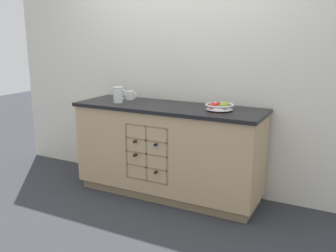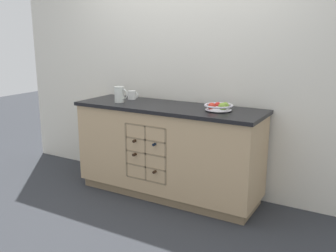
{
  "view_description": "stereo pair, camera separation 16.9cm",
  "coord_description": "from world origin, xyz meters",
  "views": [
    {
      "loc": [
        1.65,
        -3.19,
        1.6
      ],
      "look_at": [
        0.0,
        0.0,
        0.72
      ],
      "focal_mm": 40.0,
      "sensor_mm": 36.0,
      "label": 1
    },
    {
      "loc": [
        1.8,
        -3.11,
        1.6
      ],
      "look_at": [
        0.0,
        0.0,
        0.72
      ],
      "focal_mm": 40.0,
      "sensor_mm": 36.0,
      "label": 2
    }
  ],
  "objects": [
    {
      "name": "kitchen_island",
      "position": [
        -0.0,
        -0.0,
        0.47
      ],
      "size": [
        1.9,
        0.63,
        0.93
      ],
      "color": "#8B7354",
      "rests_on": "ground_plane"
    },
    {
      "name": "back_wall",
      "position": [
        0.0,
        0.35,
        1.27
      ],
      "size": [
        4.4,
        0.06,
        2.55
      ],
      "primitive_type": "cube",
      "color": "silver",
      "rests_on": "ground_plane"
    },
    {
      "name": "ground_plane",
      "position": [
        0.0,
        0.0,
        0.0
      ],
      "size": [
        14.0,
        14.0,
        0.0
      ],
      "primitive_type": "plane",
      "color": "#2D3035"
    },
    {
      "name": "ceramic_mug",
      "position": [
        -0.52,
        0.13,
        0.97
      ],
      "size": [
        0.12,
        0.09,
        0.09
      ],
      "color": "white",
      "rests_on": "kitchen_island"
    },
    {
      "name": "white_pitcher",
      "position": [
        -0.53,
        -0.08,
        1.01
      ],
      "size": [
        0.16,
        0.1,
        0.16
      ],
      "color": "silver",
      "rests_on": "kitchen_island"
    },
    {
      "name": "fruit_bowl",
      "position": [
        0.53,
        0.01,
        0.97
      ],
      "size": [
        0.26,
        0.26,
        0.08
      ],
      "color": "silver",
      "rests_on": "kitchen_island"
    }
  ]
}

